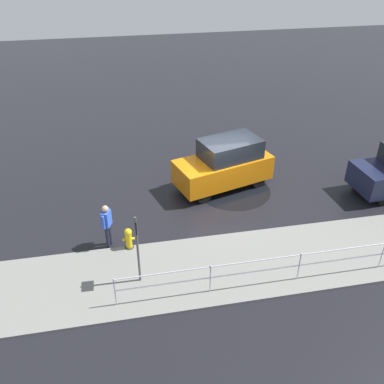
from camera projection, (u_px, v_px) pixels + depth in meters
name	position (u px, v px, depth m)	size (l,w,h in m)	color
ground_plane	(225.00, 194.00, 17.37)	(60.00, 60.00, 0.00)	black
kerb_strip	(258.00, 262.00, 13.87)	(24.00, 3.20, 0.04)	slate
moving_hatchback	(225.00, 164.00, 17.40)	(4.22, 2.74, 2.06)	orange
fire_hydrant	(129.00, 239.00, 14.27)	(0.42, 0.31, 0.80)	gold
pedestrian	(107.00, 223.00, 14.10)	(0.36, 0.53, 1.62)	blue
metal_railing	(300.00, 261.00, 12.81)	(11.07, 0.04, 1.05)	#B7BABF
sign_post	(137.00, 240.00, 12.32)	(0.07, 0.44, 2.40)	#4C4C51
puddle_patch	(233.00, 190.00, 17.62)	(3.04, 3.04, 0.01)	black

